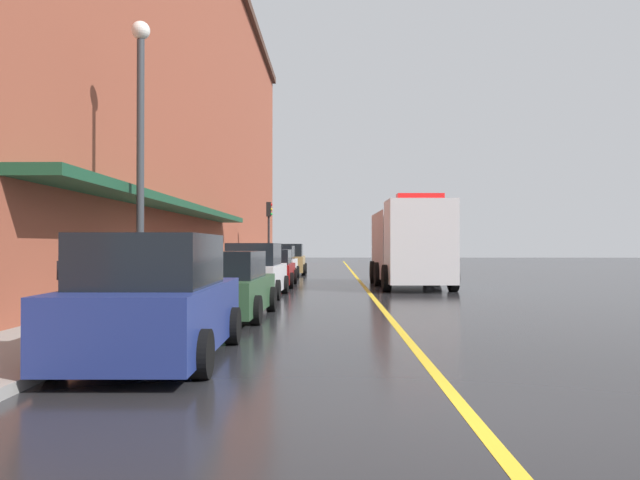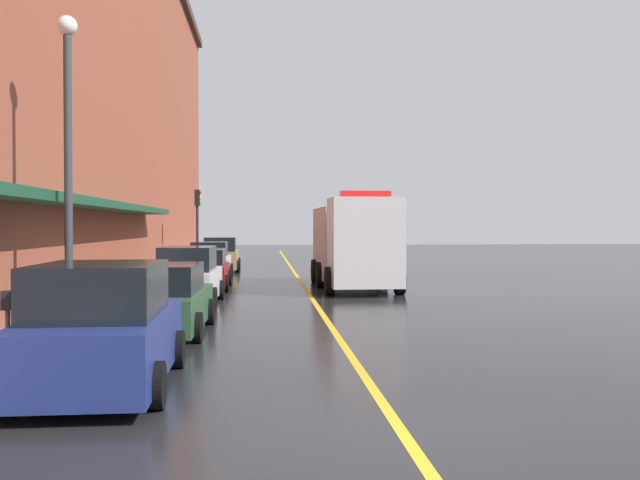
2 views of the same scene
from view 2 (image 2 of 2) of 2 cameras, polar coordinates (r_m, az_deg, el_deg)
The scene contains 16 objects.
ground_plane at distance 32.73m, azimuth -1.83°, elevation -3.08°, with size 112.00×112.00×0.00m, color #232326.
sidewalk_left at distance 33.00m, azimuth -12.66°, elevation -2.94°, with size 2.40×70.00×0.15m, color gray.
lane_center_stripe at distance 32.73m, azimuth -1.83°, elevation -3.07°, with size 0.16×70.00×0.01m, color gold.
brick_building_left at distance 34.22m, azimuth -24.08°, elevation 13.04°, with size 11.73×64.00×19.04m.
parked_car_0 at distance 10.95m, azimuth -17.41°, elevation -7.06°, with size 2.20×4.39×1.87m.
parked_car_1 at distance 16.10m, azimuth -12.85°, elevation -4.86°, with size 2.18×4.40×1.57m.
parked_car_2 at distance 21.90m, azimuth -10.70°, elevation -3.03°, with size 2.02×4.29×1.79m.
parked_car_3 at distance 27.08m, azimuth -9.63°, elevation -2.43°, with size 2.16×4.63×1.54m.
parked_car_4 at distance 32.28m, azimuth -8.98°, elevation -1.74°, with size 1.95×4.19×1.70m.
parked_car_5 at distance 37.60m, azimuth -8.12°, elevation -1.25°, with size 2.07×4.46×1.81m.
box_truck at distance 27.01m, azimuth 2.76°, elevation -0.31°, with size 2.90×7.65×3.64m.
parking_meter_0 at distance 29.87m, azimuth -11.85°, elevation -1.48°, with size 0.14×0.18×1.33m.
parking_meter_1 at distance 11.21m, azimuth -24.19°, elevation -5.94°, with size 0.14×0.18×1.33m.
parking_meter_2 at distance 26.55m, azimuth -12.75°, elevation -1.81°, with size 0.14×0.18×1.33m.
street_lamp_left at distance 16.63m, azimuth -19.92°, elevation 7.91°, with size 0.44×0.44×6.94m.
traffic_light_near at distance 39.69m, azimuth -9.99°, elevation 2.21°, with size 0.38×0.36×4.30m.
Camera 2 is at (-1.63, -7.60, 2.43)m, focal length 39.12 mm.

